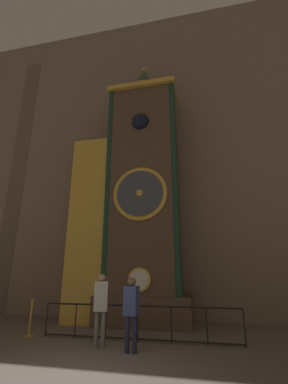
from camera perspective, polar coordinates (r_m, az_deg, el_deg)
The scene contains 6 objects.
cathedral_back_wall at distance 12.58m, azimuth -0.79°, elevation 10.15°, with size 24.00×0.32×15.19m.
clock_tower at distance 10.42m, azimuth -2.81°, elevation -1.35°, with size 4.65×1.81×11.05m.
railing_fence at distance 7.87m, azimuth -1.42°, elevation -26.63°, with size 5.58×0.05×0.91m.
visitor_near at distance 7.26m, azimuth -9.55°, elevation -23.02°, with size 0.39×0.30×1.74m.
visitor_far at distance 6.79m, azimuth -2.84°, elevation -24.02°, with size 0.38×0.28×1.66m.
stanchion_post at distance 9.08m, azimuth -24.02°, elevation -25.26°, with size 0.28×0.28×1.00m.
Camera 1 is at (2.46, -4.41, 1.80)m, focal length 24.00 mm.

